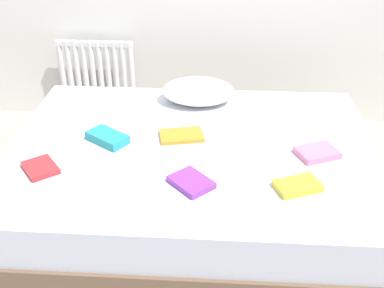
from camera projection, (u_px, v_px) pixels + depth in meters
The scene contains 10 objects.
ground_plane at pixel (191, 218), 2.79m from camera, with size 8.00×8.00×0.00m, color #9E998E.
bed at pixel (191, 184), 2.66m from camera, with size 2.00×1.50×0.50m.
radiator at pixel (97, 75), 3.66m from camera, with size 0.58×0.04×0.53m.
pillow at pixel (198, 91), 2.96m from camera, with size 0.45×0.32×0.15m, color white.
textbook_yellow at pixel (298, 186), 2.19m from camera, with size 0.20×0.13×0.03m, color yellow.
textbook_teal at pixel (107, 138), 2.56m from camera, with size 0.22×0.12×0.05m, color teal.
textbook_purple at pixel (191, 182), 2.22m from camera, with size 0.19×0.15×0.03m, color purple.
textbook_pink at pixel (317, 153), 2.44m from camera, with size 0.20×0.15×0.03m, color pink.
textbook_red at pixel (40, 168), 2.33m from camera, with size 0.18×0.14×0.03m, color red.
textbook_orange at pixel (182, 136), 2.61m from camera, with size 0.24×0.15×0.02m, color orange.
Camera 1 is at (0.14, -2.17, 1.80)m, focal length 44.34 mm.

